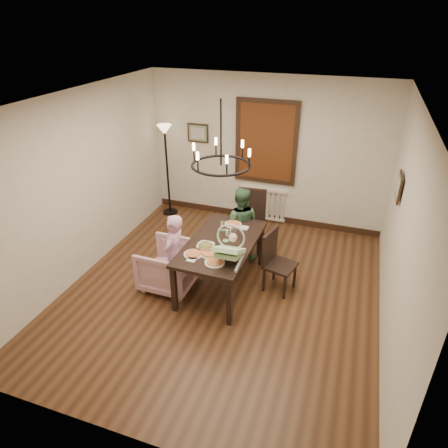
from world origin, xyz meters
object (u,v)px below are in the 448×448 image
Objects in this scene: drinking_glass at (218,238)px; floor_lamp at (167,172)px; chair_right at (281,262)px; baby_bouncer at (230,248)px; chair_far at (250,222)px; dining_table at (221,247)px; armchair at (168,266)px; seated_man at (240,230)px; elderly_woman at (175,261)px.

floor_lamp is at bearing 131.64° from drinking_glass.
baby_bouncer reaches higher than chair_right.
chair_far is at bearing 92.69° from baby_bouncer.
dining_table reaches higher than armchair.
chair_far is 1.96× the size of baby_bouncer.
seated_man is 8.51× the size of drinking_glass.
floor_lamp reaches higher than chair_right.
armchair is (-0.86, -1.41, -0.19)m from chair_far.
dining_table is 2.73m from floor_lamp.
dining_table is at bearing 80.05° from seated_man.
elderly_woman is at bearing -121.16° from chair_far.
seated_man is at bearing 145.84° from armchair.
drinking_glass is (0.71, 0.24, 0.48)m from armchair.
chair_right reaches higher than drinking_glass.
dining_table is at bearing 122.04° from elderly_woman.
seated_man is (0.63, 1.19, 0.00)m from elderly_woman.
chair_right is 7.68× the size of drinking_glass.
floor_lamp is at bearing 70.43° from chair_right.
elderly_woman is at bearing -150.84° from drinking_glass.
armchair is 1.41× the size of baby_bouncer.
seated_man reaches higher than chair_right.
drinking_glass is at bearing -158.24° from dining_table.
baby_bouncer is (1.02, -0.15, 0.60)m from armchair.
chair_far is 1.04× the size of elderly_woman.
baby_bouncer is at bearing 150.30° from chair_right.
drinking_glass is at bearing 77.33° from seated_man.
floor_lamp is (-1.95, 0.85, 0.36)m from chair_far.
baby_bouncer is (-0.59, -0.61, 0.48)m from chair_right.
seated_man is at bearing 155.47° from elderly_woman.
chair_far is at bearing 82.69° from drinking_glass.
dining_table is 2.15× the size of armchair.
floor_lamp is (-1.84, 2.01, 0.21)m from dining_table.
chair_far is 1.03× the size of seated_man.
elderly_woman is 0.99× the size of seated_man.
elderly_woman is at bearing 171.89° from baby_bouncer.
elderly_woman is (-0.72, -1.49, -0.02)m from chair_far.
chair_far is at bearing 52.23° from chair_right.
chair_right is 1.55m from elderly_woman.
armchair is 0.43× the size of floor_lamp.
armchair is at bearing 120.21° from chair_right.
armchair is 0.90m from drinking_glass.
dining_table is 0.88m from seated_man.
floor_lamp reaches higher than drinking_glass.
dining_table is 0.93× the size of floor_lamp.
elderly_woman is 1.89× the size of baby_bouncer.
seated_man is at bearing -31.49° from floor_lamp.
dining_table is at bearing -47.47° from floor_lamp.
chair_far is 1.67m from armchair.
dining_table is at bearing 117.62° from chair_right.
armchair is at bearing -64.41° from floor_lamp.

